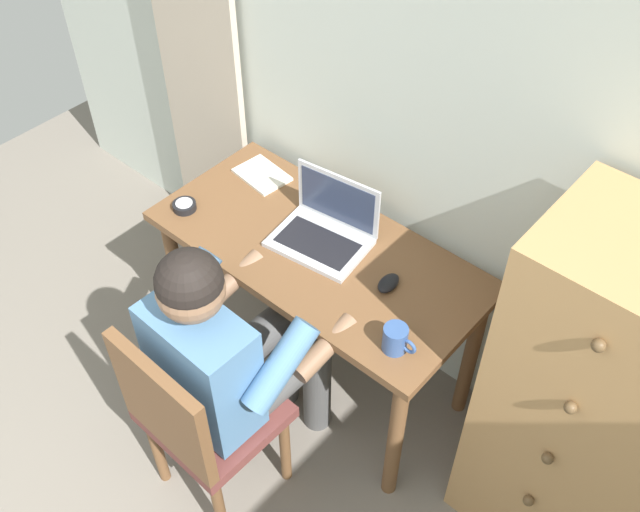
{
  "coord_description": "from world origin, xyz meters",
  "views": [
    {
      "loc": [
        0.82,
        0.44,
        2.59
      ],
      "look_at": [
        -0.3,
        1.73,
        0.84
      ],
      "focal_mm": 40.62,
      "sensor_mm": 36.0,
      "label": 1
    }
  ],
  "objects": [
    {
      "name": "curtain_panel",
      "position": [
        -1.31,
        2.13,
        1.09
      ],
      "size": [
        0.48,
        0.03,
        2.19
      ],
      "primitive_type": "cube",
      "color": "#BCAD99",
      "rests_on": "ground_plane"
    },
    {
      "name": "chair",
      "position": [
        -0.33,
        1.15,
        0.5
      ],
      "size": [
        0.43,
        0.41,
        0.89
      ],
      "color": "brown",
      "rests_on": "ground_plane"
    },
    {
      "name": "coffee_mug",
      "position": [
        0.09,
        1.65,
        0.79
      ],
      "size": [
        0.12,
        0.08,
        0.09
      ],
      "color": "#33518C",
      "rests_on": "desk"
    },
    {
      "name": "desk_clock",
      "position": [
        -0.92,
        1.66,
        0.75
      ],
      "size": [
        0.09,
        0.09,
        0.03
      ],
      "color": "black",
      "rests_on": "desk"
    },
    {
      "name": "notebook_pad",
      "position": [
        -0.83,
        1.99,
        0.74
      ],
      "size": [
        0.23,
        0.17,
        0.01
      ],
      "primitive_type": "cube",
      "rotation": [
        0.0,
        0.0,
        -0.12
      ],
      "color": "silver",
      "rests_on": "desk"
    },
    {
      "name": "desk",
      "position": [
        -0.4,
        1.83,
        0.63
      ],
      "size": [
        1.25,
        0.59,
        0.74
      ],
      "color": "brown",
      "rests_on": "ground_plane"
    },
    {
      "name": "wall_back",
      "position": [
        0.0,
        2.2,
        1.25
      ],
      "size": [
        4.8,
        0.05,
        2.5
      ],
      "primitive_type": "cube",
      "color": "silver",
      "rests_on": "ground_plane"
    },
    {
      "name": "person_seated",
      "position": [
        -0.33,
        1.33,
        0.68
      ],
      "size": [
        0.54,
        0.59,
        1.21
      ],
      "color": "#4C4C4C",
      "rests_on": "ground_plane"
    },
    {
      "name": "computer_mouse",
      "position": [
        -0.09,
        1.85,
        0.75
      ],
      "size": [
        0.07,
        0.1,
        0.03
      ],
      "primitive_type": "ellipsoid",
      "rotation": [
        0.0,
        0.0,
        0.08
      ],
      "color": "black",
      "rests_on": "desk"
    },
    {
      "name": "laptop",
      "position": [
        -0.41,
        1.89,
        0.79
      ],
      "size": [
        0.37,
        0.29,
        0.24
      ],
      "color": "#B7BABF",
      "rests_on": "desk"
    },
    {
      "name": "dresser",
      "position": [
        0.63,
        1.91,
        0.67
      ],
      "size": [
        0.55,
        0.49,
        1.34
      ],
      "color": "tan",
      "rests_on": "ground_plane"
    }
  ]
}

